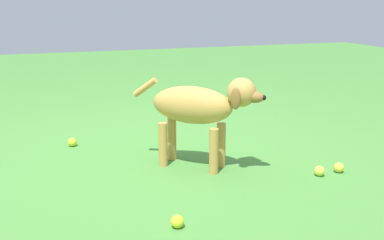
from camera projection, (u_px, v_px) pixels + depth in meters
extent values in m
plane|color=#478438|center=(150.00, 159.00, 3.22)|extent=(14.00, 14.00, 0.00)
ellipsoid|color=#C69347|center=(192.00, 105.00, 2.97)|extent=(0.53, 0.55, 0.24)
cylinder|color=#C69347|center=(221.00, 145.00, 3.04)|extent=(0.06, 0.06, 0.30)
cylinder|color=#C69347|center=(214.00, 151.00, 2.91)|extent=(0.06, 0.06, 0.30)
cylinder|color=#C69347|center=(172.00, 139.00, 3.17)|extent=(0.06, 0.06, 0.30)
cylinder|color=#C69347|center=(163.00, 144.00, 3.05)|extent=(0.06, 0.06, 0.30)
ellipsoid|color=#C69347|center=(241.00, 92.00, 2.82)|extent=(0.24, 0.24, 0.18)
ellipsoid|color=olive|center=(254.00, 97.00, 2.80)|extent=(0.15, 0.15, 0.07)
sphere|color=black|center=(264.00, 98.00, 2.77)|extent=(0.03, 0.03, 0.03)
ellipsoid|color=olive|center=(244.00, 93.00, 2.91)|extent=(0.07, 0.07, 0.14)
ellipsoid|color=olive|center=(236.00, 98.00, 2.75)|extent=(0.07, 0.07, 0.14)
cylinder|color=#C69347|center=(145.00, 87.00, 3.08)|extent=(0.15, 0.16, 0.14)
sphere|color=yellow|center=(177.00, 221.00, 2.24)|extent=(0.07, 0.07, 0.07)
sphere|color=yellow|center=(339.00, 168.00, 2.96)|extent=(0.07, 0.07, 0.07)
sphere|color=#D6DE40|center=(319.00, 171.00, 2.90)|extent=(0.07, 0.07, 0.07)
sphere|color=#C7D72C|center=(72.00, 142.00, 3.48)|extent=(0.07, 0.07, 0.07)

